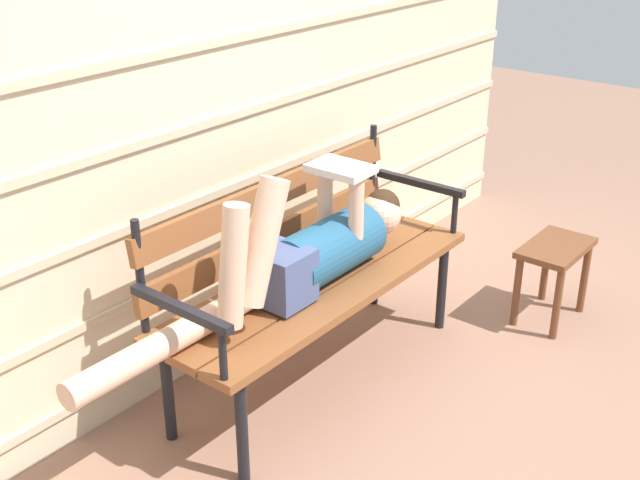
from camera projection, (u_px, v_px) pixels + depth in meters
ground_plane at (344, 387)px, 3.45m from camera, size 12.00×12.00×0.00m
house_siding at (225, 114)px, 3.36m from camera, size 4.72×0.08×2.18m
park_bench at (307, 266)px, 3.35m from camera, size 1.56×0.52×0.92m
reclining_person at (306, 253)px, 3.20m from camera, size 1.72×0.26×0.57m
footstool at (554, 262)px, 3.86m from camera, size 0.41×0.25×0.40m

